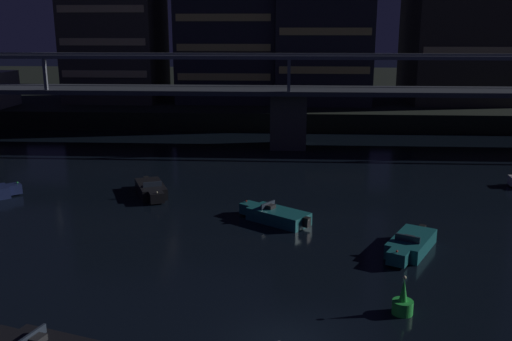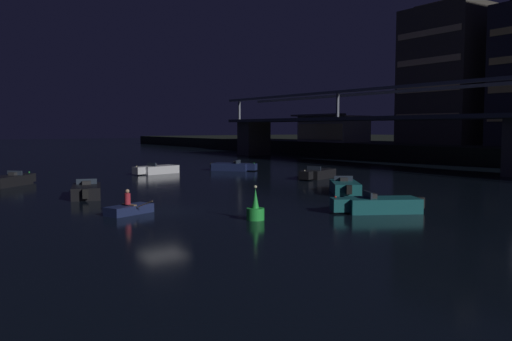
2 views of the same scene
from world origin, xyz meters
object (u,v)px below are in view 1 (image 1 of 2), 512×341
speedboat_near_left (410,245)px  tower_west_low (115,24)px  river_bridge (289,102)px  tower_west_tall (228,31)px  tower_central (323,12)px  speedboat_mid_right (151,190)px  speedboat_far_left (276,215)px  channel_buoy (403,303)px

speedboat_near_left → tower_west_low: bearing=122.4°
river_bridge → tower_west_tall: bearing=111.9°
speedboat_near_left → tower_west_tall: bearing=107.3°
river_bridge → tower_west_low: size_ratio=4.90×
tower_central → speedboat_near_left: (2.42, -46.90, -13.60)m
tower_west_tall → speedboat_mid_right: (-1.68, -38.70, -11.11)m
tower_central → speedboat_near_left: tower_central is taller
speedboat_far_left → channel_buoy: size_ratio=2.68×
tower_west_low → speedboat_mid_right: bearing=-70.3°
tower_west_tall → tower_central: size_ratio=0.79×
tower_west_tall → speedboat_near_left: 51.99m
river_bridge → channel_buoy: size_ratio=57.68×
river_bridge → speedboat_mid_right: 21.00m
speedboat_far_left → channel_buoy: (5.74, -11.46, 0.06)m
tower_central → river_bridge: bearing=-102.9°
river_bridge → tower_central: bearing=77.1°
tower_west_tall → speedboat_mid_right: 40.30m
river_bridge → speedboat_near_left: (6.79, -27.79, -4.16)m
tower_west_low → speedboat_mid_right: (13.64, -38.08, -11.99)m
tower_west_tall → speedboat_near_left: (15.10, -48.50, -11.11)m
tower_central → channel_buoy: tower_central is taller
tower_west_low → tower_central: 28.06m
tower_central → speedboat_far_left: bearing=-96.8°
river_bridge → channel_buoy: 35.36m
tower_central → tower_west_tall: bearing=172.8°
tower_central → channel_buoy: 55.56m
speedboat_near_left → speedboat_far_left: 8.73m
speedboat_near_left → channel_buoy: 7.19m
speedboat_near_left → speedboat_mid_right: size_ratio=0.97×
speedboat_far_left → tower_west_low: bearing=117.8°
tower_west_tall → tower_central: 13.02m
speedboat_mid_right → channel_buoy: channel_buoy is taller
river_bridge → speedboat_mid_right: (-9.99, -17.99, -4.16)m
speedboat_mid_right → speedboat_far_left: size_ratio=1.07×
river_bridge → speedboat_near_left: 28.91m
speedboat_near_left → river_bridge: bearing=103.7°
tower_central → speedboat_mid_right: tower_central is taller
speedboat_far_left → river_bridge: bearing=88.3°
tower_central → tower_west_low: bearing=178.0°
speedboat_far_left → channel_buoy: bearing=-63.4°
river_bridge → speedboat_far_left: size_ratio=21.52×
tower_central → speedboat_mid_right: (-14.36, -37.11, -13.60)m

